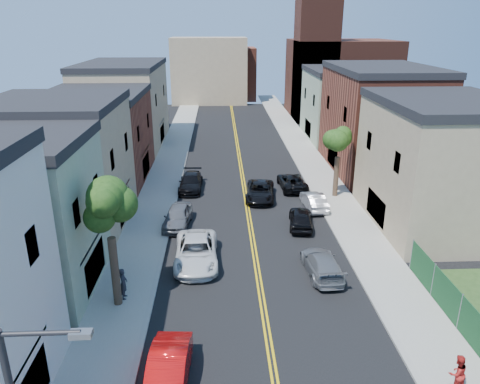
{
  "coord_description": "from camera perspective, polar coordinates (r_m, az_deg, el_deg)",
  "views": [
    {
      "loc": [
        -2.22,
        -7.68,
        14.54
      ],
      "look_at": [
        -0.69,
        26.23,
        2.0
      ],
      "focal_mm": 34.36,
      "sensor_mm": 36.0,
      "label": 1
    }
  ],
  "objects": [
    {
      "name": "dark_car_right_far",
      "position": [
        42.89,
        6.49,
        1.29
      ],
      "size": [
        2.54,
        5.01,
        1.36
      ],
      "primitive_type": "imported",
      "rotation": [
        0.0,
        0.0,
        3.2
      ],
      "color": "black",
      "rests_on": "ground"
    },
    {
      "name": "black_car_right",
      "position": [
        34.95,
        7.56,
        -3.19
      ],
      "size": [
        2.24,
        4.44,
        1.45
      ],
      "primitive_type": "imported",
      "rotation": [
        0.0,
        0.0,
        3.01
      ],
      "color": "black",
      "rests_on": "ground"
    },
    {
      "name": "tree_right_far",
      "position": [
        40.0,
        12.26,
        7.13
      ],
      "size": [
        4.4,
        4.4,
        8.03
      ],
      "color": "#38261C",
      "rests_on": "sidewalk_right"
    },
    {
      "name": "bldg_left_tan_far",
      "position": [
        59.68,
        -14.17,
        10.23
      ],
      "size": [
        9.0,
        16.0,
        9.5
      ],
      "primitive_type": "cube",
      "color": "#998466",
      "rests_on": "ground"
    },
    {
      "name": "grey_car_left",
      "position": [
        35.06,
        -7.75,
        -3.03
      ],
      "size": [
        2.28,
        4.74,
        1.56
      ],
      "primitive_type": "imported",
      "rotation": [
        0.0,
        0.0,
        -0.1
      ],
      "color": "#5A5C61",
      "rests_on": "ground"
    },
    {
      "name": "bldg_left_tan_near",
      "position": [
        36.16,
        -21.51,
        2.71
      ],
      "size": [
        9.0,
        10.0,
        9.0
      ],
      "primitive_type": "cube",
      "color": "#998466",
      "rests_on": "ground"
    },
    {
      "name": "bldg_left_brick",
      "position": [
        46.45,
        -17.31,
        6.24
      ],
      "size": [
        9.0,
        12.0,
        8.0
      ],
      "primitive_type": "cube",
      "color": "brown",
      "rests_on": "ground"
    },
    {
      "name": "bldg_right_brick",
      "position": [
        49.41,
        16.81,
        8.29
      ],
      "size": [
        9.0,
        14.0,
        10.0
      ],
      "primitive_type": "cube",
      "color": "brown",
      "rests_on": "ground"
    },
    {
      "name": "red_sedan",
      "position": [
        20.91,
        -8.97,
        -21.22
      ],
      "size": [
        1.88,
        4.75,
        1.54
      ],
      "primitive_type": "imported",
      "rotation": [
        0.0,
        0.0,
        -0.05
      ],
      "color": "red",
      "rests_on": "ground"
    },
    {
      "name": "church",
      "position": [
        77.36,
        11.68,
        14.47
      ],
      "size": [
        16.2,
        14.2,
        22.6
      ],
      "color": "#4C2319",
      "rests_on": "ground"
    },
    {
      "name": "black_car_left",
      "position": [
        42.55,
        -6.13,
        1.21
      ],
      "size": [
        2.17,
        5.06,
        1.45
      ],
      "primitive_type": "imported",
      "rotation": [
        0.0,
        0.0,
        -0.03
      ],
      "color": "black",
      "rests_on": "ground"
    },
    {
      "name": "grey_car_right",
      "position": [
        28.84,
        10.14,
        -8.77
      ],
      "size": [
        2.18,
        4.86,
        1.39
      ],
      "primitive_type": "imported",
      "rotation": [
        0.0,
        0.0,
        3.19
      ],
      "color": "slate",
      "rests_on": "ground"
    },
    {
      "name": "sidewalk_left",
      "position": [
        50.15,
        -8.99,
        3.26
      ],
      "size": [
        3.2,
        100.0,
        0.15
      ],
      "primitive_type": "cube",
      "color": "gray",
      "rests_on": "ground"
    },
    {
      "name": "pedestrian_right",
      "position": [
        22.19,
        25.37,
        -19.65
      ],
      "size": [
        0.94,
        0.8,
        1.69
      ],
      "primitive_type": "imported",
      "rotation": [
        0.0,
        0.0,
        3.35
      ],
      "color": "#B01E1B",
      "rests_on": "sidewalk_right"
    },
    {
      "name": "sidewalk_right",
      "position": [
        50.85,
        9.02,
        3.49
      ],
      "size": [
        3.2,
        100.0,
        0.15
      ],
      "primitive_type": "cube",
      "color": "gray",
      "rests_on": "ground"
    },
    {
      "name": "silver_car_right",
      "position": [
        38.51,
        9.16,
        -1.08
      ],
      "size": [
        1.74,
        4.25,
        1.37
      ],
      "primitive_type": "imported",
      "rotation": [
        0.0,
        0.0,
        3.21
      ],
      "color": "#B2B3BA",
      "rests_on": "ground"
    },
    {
      "name": "pedestrian_left",
      "position": [
        26.54,
        -14.28,
        -10.95
      ],
      "size": [
        0.49,
        0.7,
        1.82
      ],
      "primitive_type": "imported",
      "rotation": [
        0.0,
        0.0,
        1.65
      ],
      "color": "#24242B",
      "rests_on": "sidewalk_left"
    },
    {
      "name": "bldg_right_tan",
      "position": [
        36.98,
        23.58,
        2.8
      ],
      "size": [
        9.0,
        12.0,
        9.0
      ],
      "primitive_type": "cube",
      "color": "#998466",
      "rests_on": "ground"
    },
    {
      "name": "backdrop_left",
      "position": [
        90.1,
        -3.84,
        14.8
      ],
      "size": [
        14.0,
        8.0,
        12.0
      ],
      "primitive_type": "cube",
      "color": "#998466",
      "rests_on": "ground"
    },
    {
      "name": "tree_left_mid",
      "position": [
        23.78,
        -16.18,
        -0.11
      ],
      "size": [
        5.2,
        5.2,
        9.29
      ],
      "color": "#38261C",
      "rests_on": "sidewalk_left"
    },
    {
      "name": "bldg_left_palegrn",
      "position": [
        28.38,
        -26.94,
        -3.31
      ],
      "size": [
        9.0,
        8.0,
        8.5
      ],
      "primitive_type": "cube",
      "color": "gray",
      "rests_on": "ground"
    },
    {
      "name": "curb_left",
      "position": [
        49.98,
        -7.0,
        3.3
      ],
      "size": [
        0.3,
        100.0,
        0.15
      ],
      "primitive_type": "cube",
      "color": "gray",
      "rests_on": "ground"
    },
    {
      "name": "white_pickup",
      "position": [
        29.66,
        -5.45,
        -7.4
      ],
      "size": [
        2.84,
        5.89,
        1.62
      ],
      "primitive_type": "imported",
      "rotation": [
        0.0,
        0.0,
        0.03
      ],
      "color": "silver",
      "rests_on": "ground"
    },
    {
      "name": "bldg_right_palegrn",
      "position": [
        62.7,
        12.65,
        10.35
      ],
      "size": [
        9.0,
        12.0,
        8.5
      ],
      "primitive_type": "cube",
      "color": "gray",
      "rests_on": "ground"
    },
    {
      "name": "black_suv_lane",
      "position": [
        40.12,
        2.51,
        0.11
      ],
      "size": [
        2.94,
        5.4,
        1.44
      ],
      "primitive_type": "imported",
      "rotation": [
        0.0,
        0.0,
        -0.11
      ],
      "color": "black",
      "rests_on": "ground"
    },
    {
      "name": "curb_right",
      "position": [
        50.53,
        7.07,
        3.49
      ],
      "size": [
        0.3,
        100.0,
        0.15
      ],
      "primitive_type": "cube",
      "color": "gray",
      "rests_on": "ground"
    },
    {
      "name": "backdrop_center",
      "position": [
        94.19,
        -1.27,
        14.46
      ],
      "size": [
        10.0,
        8.0,
        10.0
      ],
      "primitive_type": "cube",
      "color": "brown",
      "rests_on": "ground"
    },
    {
      "name": "fence_right",
      "position": [
        24.77,
        27.22,
        -15.16
      ],
      "size": [
        0.04,
        15.0,
        1.9
      ],
      "primitive_type": "cube",
      "color": "#143F1E",
      "rests_on": "sidewalk_right"
    }
  ]
}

